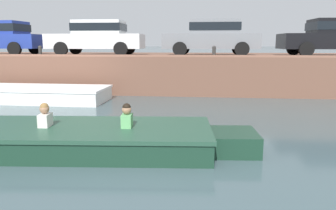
{
  "coord_description": "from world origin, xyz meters",
  "views": [
    {
      "loc": [
        0.87,
        -0.62,
        2.16
      ],
      "look_at": [
        0.34,
        4.38,
        1.2
      ],
      "focal_mm": 35.0,
      "sensor_mm": 36.0,
      "label": 1
    }
  ],
  "objects_px": {
    "boat_moored_west_white": "(25,94)",
    "mooring_bollard_west": "(40,50)",
    "mooring_bollard_mid": "(214,51)",
    "car_centre_grey": "(212,36)",
    "car_right_inner_black": "(335,36)",
    "car_left_inner_white": "(98,36)",
    "motorboat_passing": "(103,138)"
  },
  "relations": [
    {
      "from": "boat_moored_west_white",
      "to": "car_left_inner_white",
      "type": "bearing_deg",
      "value": 59.99
    },
    {
      "from": "boat_moored_west_white",
      "to": "car_left_inner_white",
      "type": "xyz_separation_m",
      "value": [
        1.86,
        3.22,
        2.18
      ]
    },
    {
      "from": "mooring_bollard_west",
      "to": "boat_moored_west_white",
      "type": "bearing_deg",
      "value": -83.1
    },
    {
      "from": "mooring_bollard_mid",
      "to": "car_centre_grey",
      "type": "bearing_deg",
      "value": 91.99
    },
    {
      "from": "motorboat_passing",
      "to": "mooring_bollard_mid",
      "type": "relative_size",
      "value": 13.25
    },
    {
      "from": "boat_moored_west_white",
      "to": "car_right_inner_black",
      "type": "height_order",
      "value": "car_right_inner_black"
    },
    {
      "from": "boat_moored_west_white",
      "to": "mooring_bollard_west",
      "type": "distance_m",
      "value": 2.42
    },
    {
      "from": "mooring_bollard_west",
      "to": "car_centre_grey",
      "type": "bearing_deg",
      "value": 10.86
    },
    {
      "from": "car_right_inner_black",
      "to": "motorboat_passing",
      "type": "bearing_deg",
      "value": -131.26
    },
    {
      "from": "car_left_inner_white",
      "to": "mooring_bollard_mid",
      "type": "xyz_separation_m",
      "value": [
        5.23,
        -1.4,
        -0.61
      ]
    },
    {
      "from": "mooring_bollard_west",
      "to": "mooring_bollard_mid",
      "type": "distance_m",
      "value": 7.31
    },
    {
      "from": "car_centre_grey",
      "to": "mooring_bollard_west",
      "type": "distance_m",
      "value": 7.41
    },
    {
      "from": "car_centre_grey",
      "to": "mooring_bollard_mid",
      "type": "relative_size",
      "value": 9.37
    },
    {
      "from": "boat_moored_west_white",
      "to": "mooring_bollard_mid",
      "type": "height_order",
      "value": "mooring_bollard_mid"
    },
    {
      "from": "car_right_inner_black",
      "to": "mooring_bollard_mid",
      "type": "xyz_separation_m",
      "value": [
        -5.09,
        -1.39,
        -0.61
      ]
    },
    {
      "from": "mooring_bollard_mid",
      "to": "motorboat_passing",
      "type": "bearing_deg",
      "value": -108.65
    },
    {
      "from": "boat_moored_west_white",
      "to": "car_right_inner_black",
      "type": "bearing_deg",
      "value": 14.8
    },
    {
      "from": "car_right_inner_black",
      "to": "car_centre_grey",
      "type": "bearing_deg",
      "value": -179.97
    },
    {
      "from": "boat_moored_west_white",
      "to": "car_right_inner_black",
      "type": "distance_m",
      "value": 12.78
    },
    {
      "from": "car_right_inner_black",
      "to": "mooring_bollard_west",
      "type": "bearing_deg",
      "value": -173.58
    },
    {
      "from": "motorboat_passing",
      "to": "mooring_bollard_mid",
      "type": "bearing_deg",
      "value": 71.35
    },
    {
      "from": "boat_moored_west_white",
      "to": "car_centre_grey",
      "type": "xyz_separation_m",
      "value": [
        7.04,
        3.21,
        2.18
      ]
    },
    {
      "from": "car_left_inner_white",
      "to": "mooring_bollard_west",
      "type": "height_order",
      "value": "car_left_inner_white"
    },
    {
      "from": "motorboat_passing",
      "to": "car_right_inner_black",
      "type": "distance_m",
      "value": 11.59
    },
    {
      "from": "mooring_bollard_west",
      "to": "car_left_inner_white",
      "type": "bearing_deg",
      "value": 33.88
    },
    {
      "from": "car_left_inner_white",
      "to": "car_centre_grey",
      "type": "relative_size",
      "value": 1.03
    },
    {
      "from": "motorboat_passing",
      "to": "boat_moored_west_white",
      "type": "bearing_deg",
      "value": 131.19
    },
    {
      "from": "boat_moored_west_white",
      "to": "mooring_bollard_west",
      "type": "bearing_deg",
      "value": 96.9
    },
    {
      "from": "boat_moored_west_white",
      "to": "motorboat_passing",
      "type": "bearing_deg",
      "value": -48.81
    },
    {
      "from": "boat_moored_west_white",
      "to": "mooring_bollard_west",
      "type": "height_order",
      "value": "mooring_bollard_west"
    },
    {
      "from": "car_left_inner_white",
      "to": "motorboat_passing",
      "type": "bearing_deg",
      "value": -71.8
    },
    {
      "from": "car_centre_grey",
      "to": "mooring_bollard_west",
      "type": "height_order",
      "value": "car_centre_grey"
    }
  ]
}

